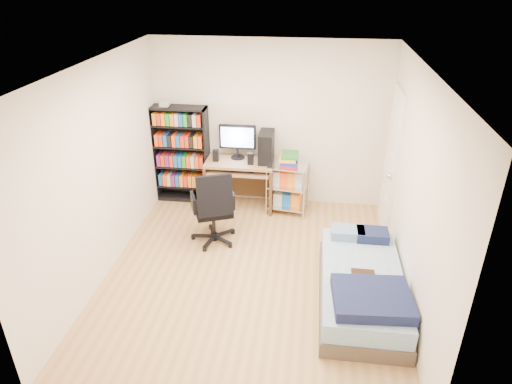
# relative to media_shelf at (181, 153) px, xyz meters

# --- Properties ---
(room) EXTENTS (3.58, 4.08, 2.58)m
(room) POSITION_rel_media_shelf_xyz_m (1.35, -1.84, 0.47)
(room) COLOR tan
(room) RESTS_ON ground
(media_shelf) EXTENTS (0.85, 0.28, 1.58)m
(media_shelf) POSITION_rel_media_shelf_xyz_m (0.00, 0.00, 0.00)
(media_shelf) COLOR black
(media_shelf) RESTS_ON room
(computer_desk) EXTENTS (1.02, 0.59, 1.28)m
(computer_desk) POSITION_rel_media_shelf_xyz_m (1.05, -0.09, -0.09)
(computer_desk) COLOR #9F7A51
(computer_desk) RESTS_ON room
(office_chair) EXTENTS (0.82, 0.82, 1.06)m
(office_chair) POSITION_rel_media_shelf_xyz_m (0.76, -1.19, -0.44)
(office_chair) COLOR black
(office_chair) RESTS_ON room
(wire_cart) EXTENTS (0.64, 0.50, 0.94)m
(wire_cart) POSITION_rel_media_shelf_xyz_m (1.68, -0.21, -0.16)
(wire_cart) COLOR silver
(wire_cart) RESTS_ON room
(bed) EXTENTS (0.90, 1.80, 0.51)m
(bed) POSITION_rel_media_shelf_xyz_m (2.63, -2.21, -0.55)
(bed) COLOR brown
(bed) RESTS_ON room
(door) EXTENTS (0.12, 0.80, 2.00)m
(door) POSITION_rel_media_shelf_xyz_m (3.08, -0.49, 0.22)
(door) COLOR white
(door) RESTS_ON room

